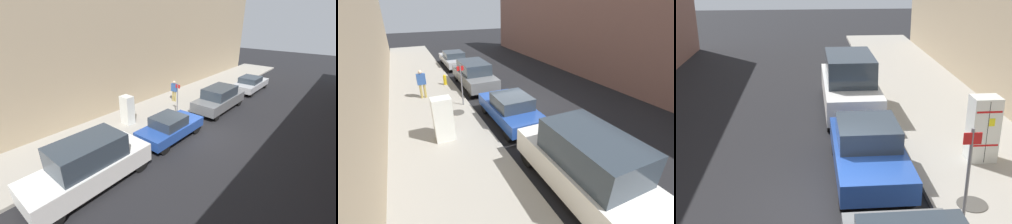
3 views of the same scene
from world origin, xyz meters
TOP-DOWN VIEW (x-y plane):
  - ground_plane at (0.00, 0.00)m, footprint 80.00×80.00m
  - sidewalk_slab at (-4.46, 0.00)m, footprint 4.17×44.00m
  - building_facade_near at (-7.41, 0.00)m, footprint 1.73×39.60m
  - discarded_refrigerator at (-4.34, -1.95)m, footprint 0.76×0.60m
  - manhole_cover at (-3.29, 0.28)m, footprint 0.70×0.70m
  - street_sign_post at (-2.74, 1.16)m, footprint 0.36×0.07m
  - fire_hydrant at (-2.98, 5.04)m, footprint 0.22×0.22m
  - pedestrian_walking_far at (-4.61, 3.15)m, footprint 0.49×0.23m
  - parked_van_white at (-1.14, -6.66)m, footprint 1.91×5.13m
  - parked_hatchback_blue at (-1.14, -1.55)m, footprint 1.77×4.12m
  - parked_suv_gray at (-1.14, 4.15)m, footprint 1.89×4.86m
  - parked_sedan_silver at (-1.14, 10.30)m, footprint 1.83×4.64m

SIDE VIEW (x-z plane):
  - ground_plane at x=0.00m, z-range 0.00..0.00m
  - sidewalk_slab at x=-4.46m, z-range 0.00..0.15m
  - manhole_cover at x=-3.29m, z-range 0.15..0.17m
  - fire_hydrant at x=-2.98m, z-range 0.16..0.87m
  - parked_sedan_silver at x=-1.14m, z-range 0.02..1.40m
  - parked_hatchback_blue at x=-1.14m, z-range 0.02..1.49m
  - parked_suv_gray at x=-1.14m, z-range 0.03..1.79m
  - parked_van_white at x=-1.14m, z-range -0.01..2.15m
  - discarded_refrigerator at x=-4.34m, z-range 0.15..1.99m
  - pedestrian_walking_far at x=-4.61m, z-range 0.29..1.98m
  - street_sign_post at x=-2.74m, z-range 0.30..2.56m
  - building_facade_near at x=-7.41m, z-range 0.00..10.79m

